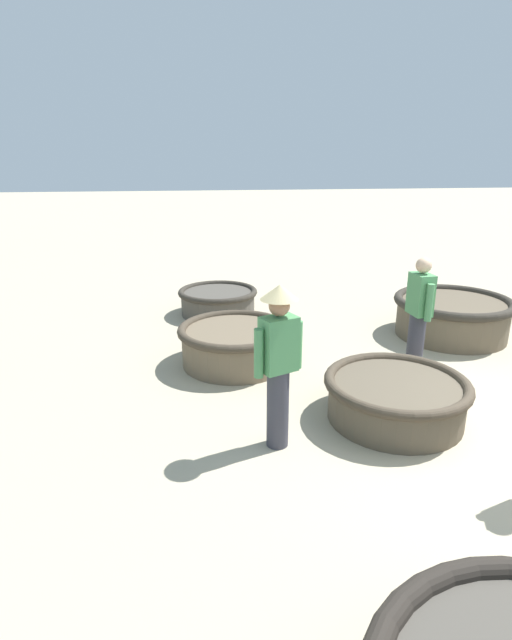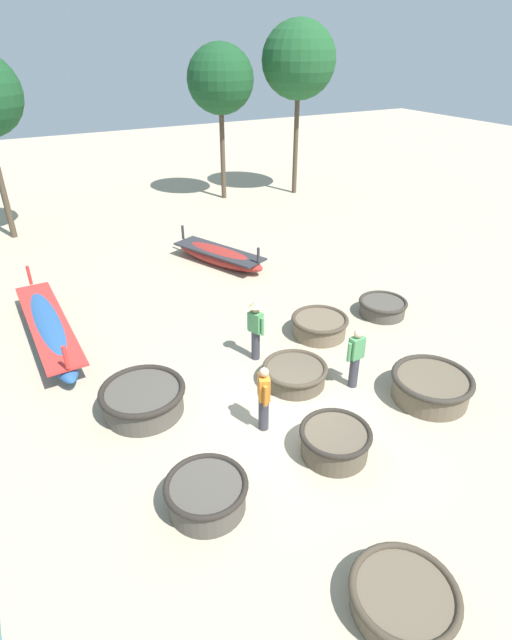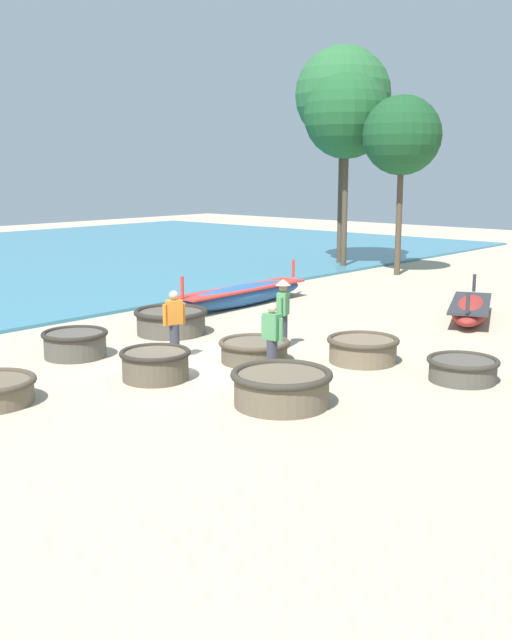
# 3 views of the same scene
# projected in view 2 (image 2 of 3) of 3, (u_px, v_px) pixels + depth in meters

# --- Properties ---
(ground_plane) EXTENTS (80.00, 80.00, 0.00)m
(ground_plane) POSITION_uv_depth(u_px,v_px,m) (287.00, 419.00, 10.99)
(ground_plane) COLOR tan
(coracle_beside_post) EXTENTS (1.85, 1.85, 0.65)m
(coracle_beside_post) POSITION_uv_depth(u_px,v_px,m) (431.00, 386.00, 11.46)
(coracle_beside_post) COLOR brown
(coracle_beside_post) RESTS_ON ground
(coracle_upturned) EXTENTS (1.50, 1.50, 0.60)m
(coracle_upturned) POSITION_uv_depth(u_px,v_px,m) (207.00, 494.00, 8.80)
(coracle_upturned) COLOR #4C473F
(coracle_upturned) RESTS_ON ground
(coracle_front_right) EXTENTS (1.91, 1.91, 0.65)m
(coracle_front_right) POSITION_uv_depth(u_px,v_px,m) (143.00, 398.00, 11.07)
(coracle_front_right) COLOR #4C473F
(coracle_front_right) RESTS_ON ground
(coracle_nearest) EXTENTS (1.45, 1.45, 0.48)m
(coracle_nearest) POSITION_uv_depth(u_px,v_px,m) (383.00, 307.00, 15.01)
(coracle_nearest) COLOR #4C473F
(coracle_nearest) RESTS_ON ground
(coracle_weathered) EXTENTS (1.60, 1.60, 0.56)m
(coracle_weathered) POSITION_uv_depth(u_px,v_px,m) (320.00, 325.00, 13.96)
(coracle_weathered) COLOR brown
(coracle_weathered) RESTS_ON ground
(coracle_center) EXTENTS (1.59, 1.59, 0.49)m
(coracle_center) POSITION_uv_depth(u_px,v_px,m) (295.00, 374.00, 12.02)
(coracle_center) COLOR brown
(coracle_center) RESTS_ON ground
(coracle_far_left) EXTENTS (1.61, 1.61, 0.48)m
(coracle_far_left) POSITION_uv_depth(u_px,v_px,m) (403.00, 598.00, 7.23)
(coracle_far_left) COLOR brown
(coracle_far_left) RESTS_ON ground
(coracle_tilted) EXTENTS (1.45, 1.45, 0.61)m
(coracle_tilted) POSITION_uv_depth(u_px,v_px,m) (335.00, 441.00, 9.94)
(coracle_tilted) COLOR brown
(coracle_tilted) RESTS_ON ground
(long_boat_white_hull) EXTENTS (1.14, 5.72, 1.22)m
(long_boat_white_hull) POSITION_uv_depth(u_px,v_px,m) (49.00, 328.00, 13.73)
(long_boat_white_hull) COLOR #285693
(long_boat_white_hull) RESTS_ON ground
(long_boat_blue_hull) EXTENTS (2.51, 4.08, 1.06)m
(long_boat_blue_hull) POSITION_uv_depth(u_px,v_px,m) (219.00, 256.00, 18.37)
(long_boat_blue_hull) COLOR maroon
(long_boat_blue_hull) RESTS_ON ground
(fisherman_standing_right) EXTENTS (0.53, 0.24, 1.57)m
(fisherman_standing_right) POSITION_uv_depth(u_px,v_px,m) (355.00, 357.00, 11.64)
(fisherman_standing_right) COLOR #383842
(fisherman_standing_right) RESTS_ON ground
(fisherman_with_hat) EXTENTS (0.32, 0.50, 1.57)m
(fisherman_with_hat) POSITION_uv_depth(u_px,v_px,m) (264.00, 397.00, 10.34)
(fisherman_with_hat) COLOR #383842
(fisherman_with_hat) RESTS_ON ground
(fisherman_hauling) EXTENTS (0.36, 0.50, 1.67)m
(fisherman_hauling) POSITION_uv_depth(u_px,v_px,m) (256.00, 327.00, 12.60)
(fisherman_hauling) COLOR #383842
(fisherman_hauling) RESTS_ON ground
(tree_tall_back) EXTENTS (3.15, 3.15, 7.17)m
(tree_tall_back) POSITION_uv_depth(u_px,v_px,m) (220.00, 80.00, 23.27)
(tree_tall_back) COLOR #4C3D2D
(tree_tall_back) RESTS_ON ground
(tree_left_mid) EXTENTS (3.57, 3.57, 8.13)m
(tree_left_mid) POSITION_uv_depth(u_px,v_px,m) (299.00, 61.00, 23.75)
(tree_left_mid) COLOR #4C3D2D
(tree_left_mid) RESTS_ON ground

